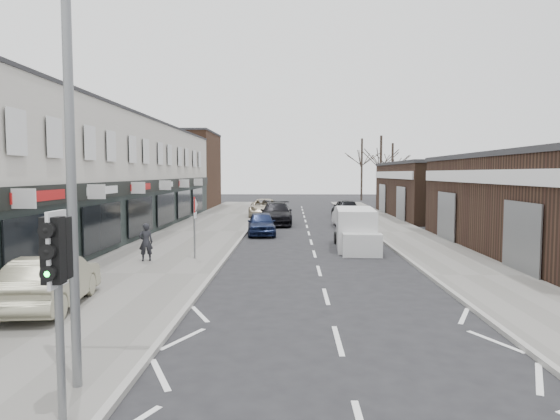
# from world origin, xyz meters

# --- Properties ---
(ground) EXTENTS (160.00, 160.00, 0.00)m
(ground) POSITION_xyz_m (0.00, 0.00, 0.00)
(ground) COLOR black
(ground) RESTS_ON ground
(pavement_left) EXTENTS (5.50, 64.00, 0.12)m
(pavement_left) POSITION_xyz_m (-6.75, 22.00, 0.06)
(pavement_left) COLOR slate
(pavement_left) RESTS_ON ground
(pavement_right) EXTENTS (3.50, 64.00, 0.12)m
(pavement_right) POSITION_xyz_m (5.75, 22.00, 0.06)
(pavement_right) COLOR slate
(pavement_right) RESTS_ON ground
(shop_terrace_left) EXTENTS (8.00, 41.00, 7.10)m
(shop_terrace_left) POSITION_xyz_m (-13.50, 19.50, 3.55)
(shop_terrace_left) COLOR beige
(shop_terrace_left) RESTS_ON ground
(brick_block_far) EXTENTS (8.00, 10.00, 8.00)m
(brick_block_far) POSITION_xyz_m (-13.50, 45.00, 4.00)
(brick_block_far) COLOR #492E1F
(brick_block_far) RESTS_ON ground
(right_unit_far) EXTENTS (10.00, 16.00, 4.50)m
(right_unit_far) POSITION_xyz_m (12.50, 34.00, 2.25)
(right_unit_far) COLOR #352318
(right_unit_far) RESTS_ON ground
(tree_far_a) EXTENTS (3.60, 3.60, 8.00)m
(tree_far_a) POSITION_xyz_m (9.00, 48.00, 0.00)
(tree_far_a) COLOR #382D26
(tree_far_a) RESTS_ON ground
(tree_far_b) EXTENTS (3.60, 3.60, 7.50)m
(tree_far_b) POSITION_xyz_m (11.50, 54.00, 0.00)
(tree_far_b) COLOR #382D26
(tree_far_b) RESTS_ON ground
(tree_far_c) EXTENTS (3.60, 3.60, 8.50)m
(tree_far_c) POSITION_xyz_m (8.50, 60.00, 0.00)
(tree_far_c) COLOR #382D26
(tree_far_c) RESTS_ON ground
(traffic_light) EXTENTS (0.28, 0.60, 3.10)m
(traffic_light) POSITION_xyz_m (-4.40, -2.02, 2.41)
(traffic_light) COLOR slate
(traffic_light) RESTS_ON pavement_left
(street_lamp) EXTENTS (2.23, 0.22, 8.00)m
(street_lamp) POSITION_xyz_m (-4.53, -0.80, 4.62)
(street_lamp) COLOR slate
(street_lamp) RESTS_ON pavement_left
(warning_sign) EXTENTS (0.12, 0.80, 2.70)m
(warning_sign) POSITION_xyz_m (-5.16, 12.00, 2.20)
(warning_sign) COLOR slate
(warning_sign) RESTS_ON pavement_left
(white_van) EXTENTS (2.08, 5.22, 1.99)m
(white_van) POSITION_xyz_m (2.12, 15.68, 0.94)
(white_van) COLOR silver
(white_van) RESTS_ON ground
(sedan_on_pavement) EXTENTS (1.97, 4.42, 1.41)m
(sedan_on_pavement) POSITION_xyz_m (-7.56, 4.18, 0.83)
(sedan_on_pavement) COLOR #A19D81
(sedan_on_pavement) RESTS_ON pavement_left
(pedestrian) EXTENTS (0.68, 0.57, 1.58)m
(pedestrian) POSITION_xyz_m (-7.09, 11.31, 0.91)
(pedestrian) COLOR black
(pedestrian) RESTS_ON pavement_left
(parked_car_left_a) EXTENTS (2.00, 4.23, 1.40)m
(parked_car_left_a) POSITION_xyz_m (-2.91, 21.12, 0.70)
(parked_car_left_a) COLOR #131D3D
(parked_car_left_a) RESTS_ON ground
(parked_car_left_b) EXTENTS (2.38, 5.63, 1.62)m
(parked_car_left_b) POSITION_xyz_m (-2.20, 27.23, 0.81)
(parked_car_left_b) COLOR black
(parked_car_left_b) RESTS_ON ground
(parked_car_left_c) EXTENTS (2.76, 5.67, 1.55)m
(parked_car_left_c) POSITION_xyz_m (-3.40, 33.43, 0.78)
(parked_car_left_c) COLOR #B8AB93
(parked_car_left_c) RESTS_ON ground
(parked_car_right_a) EXTENTS (1.63, 4.43, 1.45)m
(parked_car_right_a) POSITION_xyz_m (2.72, 25.88, 0.72)
(parked_car_right_a) COLOR white
(parked_car_right_a) RESTS_ON ground
(parked_car_right_b) EXTENTS (2.25, 4.73, 1.56)m
(parked_car_right_b) POSITION_xyz_m (3.50, 33.58, 0.78)
(parked_car_right_b) COLOR black
(parked_car_right_b) RESTS_ON ground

